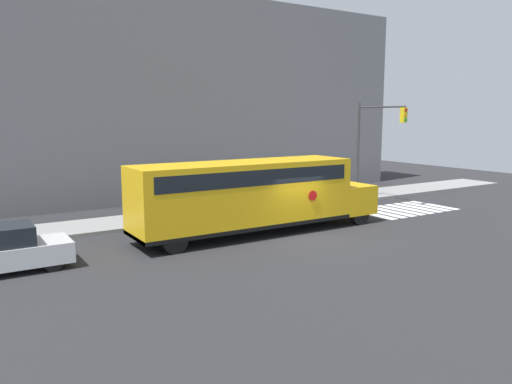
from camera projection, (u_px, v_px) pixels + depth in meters
The scene contains 8 objects.
ground_plane at pixel (303, 237), 21.17m from camera, with size 60.00×60.00×0.00m, color #28282B.
sidewalk_strip at pixel (229, 211), 26.59m from camera, with size 44.00×3.00×0.15m.
building_backdrop at pixel (177, 98), 31.10m from camera, with size 32.00×4.00×12.30m.
crosswalk_stripes at pixel (404, 209), 27.32m from camera, with size 5.40×3.20×0.01m.
school_bus at pixel (252, 193), 21.39m from camera, with size 11.55×2.57×3.17m.
parked_car at pixel (1, 250), 16.26m from camera, with size 4.11×1.76×1.55m.
stop_sign at pixel (336, 174), 29.29m from camera, with size 0.66×0.10×2.58m.
traffic_light at pixel (372, 137), 28.83m from camera, with size 0.28×3.64×5.82m.
Camera 1 is at (-12.71, -16.38, 5.10)m, focal length 35.00 mm.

